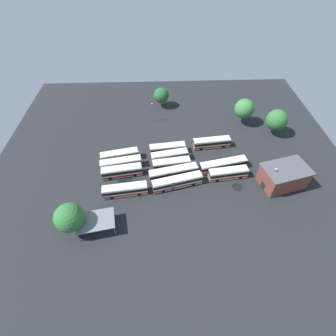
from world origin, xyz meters
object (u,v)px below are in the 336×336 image
(bus_row1_slot1, at_px, (173,172))
(lamp_post_by_building, at_px, (152,111))
(tree_south_edge, at_px, (244,109))
(tree_north_edge, at_px, (277,120))
(lamp_post_near_entrance, at_px, (273,177))
(tree_east_edge, at_px, (161,95))
(tree_northwest, at_px, (69,218))
(bus_row1_slot2, at_px, (171,164))
(bus_row0_slot4, at_px, (120,156))
(bus_row1_slot4, at_px, (168,149))
(bus_row2_slot4, at_px, (212,143))
(bus_row0_slot2, at_px, (122,171))
(bus_row2_slot1, at_px, (223,165))
(bus_row0_slot0, at_px, (125,190))
(bus_row1_slot3, at_px, (170,156))
(depot_building, at_px, (283,176))
(bus_row0_slot3, at_px, (121,163))
(bus_row2_slot0, at_px, (228,173))
(maintenance_shelter, at_px, (95,221))
(bus_row1_slot0, at_px, (177,182))

(bus_row1_slot1, distance_m, lamp_post_by_building, 28.48)
(tree_south_edge, relative_size, tree_north_edge, 1.04)
(lamp_post_near_entrance, distance_m, tree_east_edge, 51.39)
(tree_north_edge, height_order, tree_northwest, tree_northwest)
(bus_row1_slot2, bearing_deg, bus_row1_slot1, -84.55)
(bus_row0_slot4, distance_m, tree_south_edge, 45.81)
(bus_row1_slot4, xyz_separation_m, bus_row2_slot4, (14.41, 2.30, 0.00))
(bus_row0_slot2, xyz_separation_m, tree_north_edge, (50.22, 17.70, 3.83))
(bus_row0_slot2, height_order, tree_east_edge, tree_east_edge)
(bus_row0_slot4, height_order, bus_row2_slot1, same)
(bus_row0_slot0, distance_m, tree_south_edge, 50.39)
(bus_row1_slot2, height_order, tree_north_edge, tree_north_edge)
(bus_row2_slot1, bearing_deg, bus_row1_slot1, -170.68)
(bus_row1_slot3, relative_size, bus_row2_slot4, 0.95)
(tree_south_edge, bearing_deg, tree_north_edge, -34.51)
(bus_row2_slot1, distance_m, tree_south_edge, 25.72)
(depot_building, bearing_deg, bus_row0_slot2, 173.74)
(bus_row1_slot4, xyz_separation_m, tree_north_edge, (36.64, 8.50, 3.83))
(depot_building, bearing_deg, bus_row0_slot3, 169.89)
(bus_row2_slot0, distance_m, tree_south_edge, 28.44)
(depot_building, bearing_deg, lamp_post_by_building, 139.02)
(bus_row1_slot2, height_order, bus_row2_slot0, same)
(tree_north_edge, distance_m, tree_northwest, 69.80)
(bus_row1_slot3, bearing_deg, bus_row2_slot0, -25.20)
(bus_row0_slot0, xyz_separation_m, bus_row1_slot2, (13.02, 9.29, -0.00))
(bus_row0_slot4, relative_size, maintenance_shelter, 1.20)
(bus_row1_slot1, relative_size, tree_east_edge, 1.87)
(bus_row1_slot0, distance_m, bus_row1_slot1, 3.66)
(lamp_post_by_building, bearing_deg, tree_east_edge, 70.41)
(lamp_post_near_entrance, relative_size, tree_northwest, 0.79)
(depot_building, bearing_deg, bus_row1_slot1, 172.78)
(bus_row1_slot2, distance_m, lamp_post_by_building, 25.07)
(bus_row1_slot4, bearing_deg, tree_east_edge, 92.86)
(maintenance_shelter, bearing_deg, bus_row2_slot4, 41.49)
(bus_row1_slot0, bearing_deg, bus_row1_slot1, 103.29)
(bus_row0_slot0, bearing_deg, bus_row1_slot0, 9.17)
(bus_row0_slot2, bearing_deg, lamp_post_near_entrance, -8.15)
(bus_row1_slot3, bearing_deg, lamp_post_near_entrance, -23.05)
(bus_row0_slot4, bearing_deg, tree_east_edge, 65.65)
(tree_south_edge, relative_size, tree_northwest, 1.03)
(bus_row0_slot3, relative_size, bus_row2_slot1, 0.86)
(lamp_post_near_entrance, bearing_deg, bus_row0_slot3, 167.74)
(maintenance_shelter, bearing_deg, bus_row0_slot3, 78.87)
(bus_row0_slot0, relative_size, bus_row2_slot1, 0.85)
(bus_row1_slot4, height_order, lamp_post_near_entrance, lamp_post_near_entrance)
(maintenance_shelter, xyz_separation_m, lamp_post_by_building, (13.32, 43.91, 0.80))
(bus_row2_slot4, distance_m, tree_north_edge, 23.39)
(bus_row1_slot4, xyz_separation_m, tree_south_edge, (27.31, 14.92, 4.27))
(bus_row1_slot1, xyz_separation_m, tree_south_edge, (26.08, 25.23, 4.27))
(bus_row2_slot0, relative_size, tree_east_edge, 1.50)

